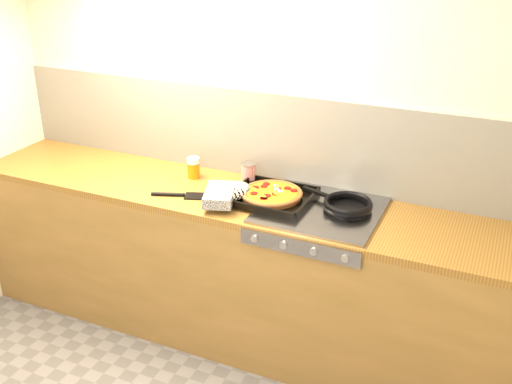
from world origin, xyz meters
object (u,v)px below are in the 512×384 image
at_px(pizza_on_tray, 258,194).
at_px(tomato_can, 248,173).
at_px(juice_glass, 193,168).
at_px(frying_pan, 347,205).

height_order(pizza_on_tray, tomato_can, tomato_can).
relative_size(pizza_on_tray, juice_glass, 4.54).
height_order(frying_pan, juice_glass, juice_glass).
height_order(frying_pan, tomato_can, tomato_can).
height_order(pizza_on_tray, frying_pan, pizza_on_tray).
bearing_deg(tomato_can, pizza_on_tray, -53.95).
relative_size(tomato_can, juice_glass, 0.97).
distance_m(pizza_on_tray, juice_glass, 0.49).
bearing_deg(tomato_can, juice_glass, -169.25).
distance_m(pizza_on_tray, frying_pan, 0.47).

